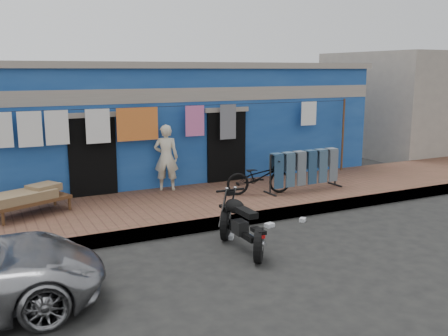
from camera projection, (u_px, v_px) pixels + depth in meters
ground at (274, 251)px, 8.89m from camera, size 80.00×80.00×0.00m
sidewalk at (205, 204)px, 11.51m from camera, size 28.00×3.00×0.25m
curb at (234, 221)px, 10.23m from camera, size 28.00×0.10×0.25m
building at (149, 121)px, 14.71m from camera, size 12.20×5.20×3.36m
neighbor_right at (419, 103)px, 19.48m from camera, size 6.00×5.00×3.80m
clothesline at (144, 128)px, 11.84m from camera, size 10.06×0.06×2.10m
seated_person at (166, 158)px, 12.17m from camera, size 0.69×0.59×1.63m
bicycle at (259, 173)px, 11.85m from camera, size 1.65×0.90×1.01m
motorcycle at (241, 223)px, 8.83m from camera, size 0.59×1.60×1.02m
charpoy at (30, 202)px, 10.19m from camera, size 2.17×1.93×0.55m
jeans_rack at (304, 170)px, 12.26m from camera, size 2.13×0.57×1.01m
litter_a at (269, 225)px, 10.22m from camera, size 0.20×0.17×0.08m
litter_b at (303, 220)px, 10.58m from camera, size 0.20×0.19×0.08m
litter_c at (229, 237)px, 9.52m from camera, size 0.25×0.26×0.08m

